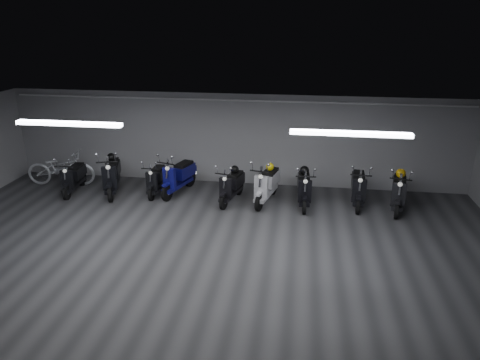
# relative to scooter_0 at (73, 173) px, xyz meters

# --- Properties ---
(floor) EXTENTS (14.00, 10.00, 0.01)m
(floor) POSITION_rel_scooter_0_xyz_m (4.56, -3.52, -0.62)
(floor) COLOR #333336
(floor) RESTS_ON ground
(ceiling) EXTENTS (14.00, 10.00, 0.01)m
(ceiling) POSITION_rel_scooter_0_xyz_m (4.56, -3.52, 2.19)
(ceiling) COLOR gray
(ceiling) RESTS_ON ground
(back_wall) EXTENTS (14.00, 0.01, 2.80)m
(back_wall) POSITION_rel_scooter_0_xyz_m (4.56, 1.49, 0.78)
(back_wall) COLOR gray
(back_wall) RESTS_ON ground
(fluor_strip_left) EXTENTS (2.40, 0.18, 0.08)m
(fluor_strip_left) POSITION_rel_scooter_0_xyz_m (1.56, -2.52, 2.12)
(fluor_strip_left) COLOR white
(fluor_strip_left) RESTS_ON ceiling
(fluor_strip_right) EXTENTS (2.40, 0.18, 0.08)m
(fluor_strip_right) POSITION_rel_scooter_0_xyz_m (7.56, -2.52, 2.12)
(fluor_strip_right) COLOR white
(fluor_strip_right) RESTS_ON ceiling
(conduit) EXTENTS (13.60, 0.05, 0.05)m
(conduit) POSITION_rel_scooter_0_xyz_m (4.56, 1.40, 2.00)
(conduit) COLOR white
(conduit) RESTS_ON back_wall
(scooter_0) EXTENTS (0.69, 1.70, 1.23)m
(scooter_0) POSITION_rel_scooter_0_xyz_m (0.00, 0.00, 0.00)
(scooter_0) COLOR black
(scooter_0) RESTS_ON floor
(scooter_1) EXTENTS (1.21, 2.08, 1.47)m
(scooter_1) POSITION_rel_scooter_0_xyz_m (1.16, 0.10, 0.12)
(scooter_1) COLOR black
(scooter_1) RESTS_ON floor
(scooter_3) EXTENTS (0.58, 1.60, 1.18)m
(scooter_3) POSITION_rel_scooter_0_xyz_m (2.44, 0.26, -0.03)
(scooter_3) COLOR black
(scooter_3) RESTS_ON floor
(scooter_4) EXTENTS (1.13, 1.95, 1.38)m
(scooter_4) POSITION_rel_scooter_0_xyz_m (3.09, 0.38, 0.07)
(scooter_4) COLOR navy
(scooter_4) RESTS_ON floor
(scooter_5) EXTENTS (0.94, 1.76, 1.25)m
(scooter_5) POSITION_rel_scooter_0_xyz_m (4.74, -0.02, 0.01)
(scooter_5) COLOR black
(scooter_5) RESTS_ON floor
(scooter_6) EXTENTS (1.04, 1.95, 1.38)m
(scooter_6) POSITION_rel_scooter_0_xyz_m (5.71, 0.09, 0.08)
(scooter_6) COLOR silver
(scooter_6) RESTS_ON floor
(scooter_7) EXTENTS (0.65, 1.77, 1.30)m
(scooter_7) POSITION_rel_scooter_0_xyz_m (6.75, 0.03, 0.03)
(scooter_7) COLOR black
(scooter_7) RESTS_ON floor
(scooter_8) EXTENTS (0.74, 1.85, 1.35)m
(scooter_8) POSITION_rel_scooter_0_xyz_m (8.23, 0.25, 0.06)
(scooter_8) COLOR black
(scooter_8) RESTS_ON floor
(scooter_9) EXTENTS (0.96, 1.89, 1.34)m
(scooter_9) POSITION_rel_scooter_0_xyz_m (9.26, 0.09, 0.06)
(scooter_9) COLOR black
(scooter_9) RESTS_ON floor
(bicycle) EXTENTS (2.13, 0.99, 1.33)m
(bicycle) POSITION_rel_scooter_0_xyz_m (-0.70, 0.55, 0.05)
(bicycle) COLOR white
(bicycle) RESTS_ON floor
(helmet_0) EXTENTS (0.23, 0.23, 0.23)m
(helmet_0) POSITION_rel_scooter_0_xyz_m (5.77, 0.34, 0.36)
(helmet_0) COLOR yellow
(helmet_0) RESTS_ON scooter_6
(helmet_1) EXTENTS (0.26, 0.26, 0.26)m
(helmet_1) POSITION_rel_scooter_0_xyz_m (6.74, 0.27, 0.32)
(helmet_1) COLOR black
(helmet_1) RESTS_ON scooter_7
(helmet_2) EXTENTS (0.25, 0.25, 0.25)m
(helmet_2) POSITION_rel_scooter_0_xyz_m (1.08, 0.36, 0.42)
(helmet_2) COLOR black
(helmet_2) RESTS_ON scooter_1
(helmet_3) EXTENTS (0.23, 0.23, 0.23)m
(helmet_3) POSITION_rel_scooter_0_xyz_m (4.79, 0.21, 0.27)
(helmet_3) COLOR black
(helmet_3) RESTS_ON scooter_5
(helmet_4) EXTENTS (0.26, 0.26, 0.26)m
(helmet_4) POSITION_rel_scooter_0_xyz_m (9.31, 0.34, 0.34)
(helmet_4) COLOR #DEA10D
(helmet_4) RESTS_ON scooter_9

